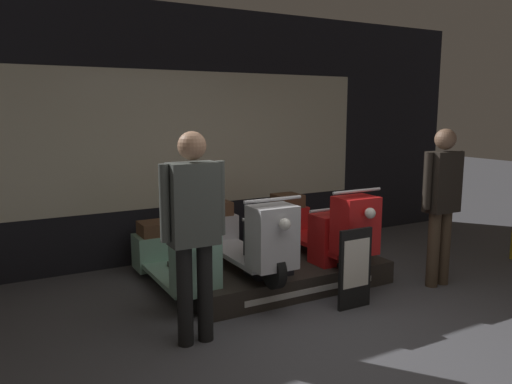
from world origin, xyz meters
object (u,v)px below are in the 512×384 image
object	(u,v)px
scooter_backrow_2	(298,240)
person_right_browsing	(442,196)
scooter_display_left	(241,236)
scooter_display_right	(318,225)
scooter_backrow_0	(173,258)
scooter_backrow_1	(240,248)
person_left_browsing	(194,222)
price_sign_board	(355,268)

from	to	relation	value
scooter_backrow_2	person_right_browsing	distance (m)	1.73
scooter_display_left	scooter_backrow_2	xyz separation A→B (m)	(0.97, 0.35, -0.25)
scooter_display_right	scooter_backrow_0	xyz separation A→B (m)	(-1.63, 0.35, -0.25)
scooter_backrow_0	person_right_browsing	distance (m)	2.97
scooter_display_right	scooter_backrow_0	distance (m)	1.69
scooter_display_right	scooter_backrow_1	size ratio (longest dim) A/B	1.00
scooter_backrow_0	scooter_backrow_1	bearing A→B (deg)	0.00
scooter_backrow_1	scooter_backrow_2	bearing A→B (deg)	0.00
scooter_display_left	person_left_browsing	bearing A→B (deg)	-134.57
scooter_backrow_0	person_right_browsing	world-z (taller)	person_right_browsing
scooter_backrow_0	price_sign_board	bearing A→B (deg)	-43.32
scooter_display_left	person_left_browsing	distance (m)	1.32
scooter_backrow_2	person_right_browsing	xyz separation A→B (m)	(1.02, -1.25, 0.64)
scooter_display_right	scooter_backrow_2	bearing A→B (deg)	94.51
scooter_display_right	price_sign_board	distance (m)	1.01
scooter_backrow_1	scooter_backrow_2	size ratio (longest dim) A/B	1.00
scooter_display_left	scooter_display_right	world-z (taller)	same
person_left_browsing	scooter_backrow_1	bearing A→B (deg)	50.00
scooter_backrow_0	scooter_display_left	bearing A→B (deg)	-29.06
scooter_display_right	person_left_browsing	size ratio (longest dim) A/B	1.02
scooter_backrow_2	scooter_backrow_0	bearing A→B (deg)	180.00
person_left_browsing	scooter_backrow_0	bearing A→B (deg)	78.97
person_left_browsing	person_right_browsing	xyz separation A→B (m)	(2.86, 0.00, -0.03)
scooter_backrow_0	person_left_browsing	xyz separation A→B (m)	(-0.24, -1.25, 0.67)
scooter_backrow_0	price_sign_board	xyz separation A→B (m)	(1.39, -1.31, 0.04)
scooter_display_left	scooter_backrow_2	bearing A→B (deg)	20.04
scooter_display_left	scooter_backrow_0	bearing A→B (deg)	150.94
scooter_display_right	scooter_backrow_1	xyz separation A→B (m)	(-0.83, 0.35, -0.25)
scooter_display_right	scooter_backrow_2	size ratio (longest dim) A/B	1.00
scooter_backrow_1	person_left_browsing	bearing A→B (deg)	-130.00
scooter_backrow_1	scooter_backrow_2	distance (m)	0.80
scooter_display_left	person_right_browsing	bearing A→B (deg)	-24.19
scooter_backrow_1	person_left_browsing	xyz separation A→B (m)	(-1.05, -1.25, 0.67)
scooter_backrow_0	person_left_browsing	world-z (taller)	person_left_browsing
scooter_backrow_1	price_sign_board	world-z (taller)	scooter_backrow_1
scooter_backrow_0	scooter_backrow_1	xyz separation A→B (m)	(0.80, 0.00, 0.00)
scooter_display_right	scooter_backrow_2	world-z (taller)	scooter_display_right
person_left_browsing	price_sign_board	bearing A→B (deg)	-2.33
scooter_display_right	person_right_browsing	xyz separation A→B (m)	(0.99, -0.89, 0.39)
scooter_backrow_2	person_left_browsing	distance (m)	2.33
scooter_display_left	price_sign_board	size ratio (longest dim) A/B	2.25
scooter_backrow_0	person_left_browsing	bearing A→B (deg)	-101.03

